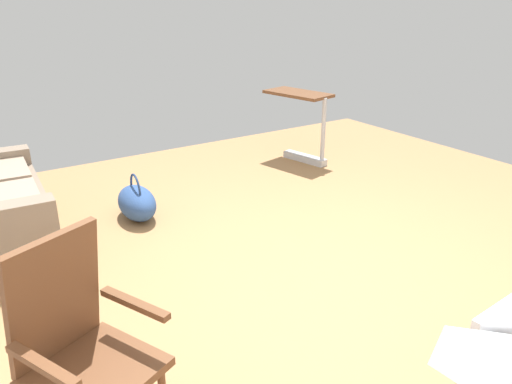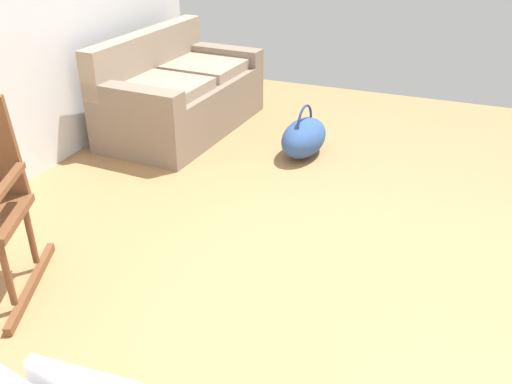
% 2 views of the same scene
% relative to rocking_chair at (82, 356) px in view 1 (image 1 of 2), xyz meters
% --- Properties ---
extents(ground_plane, '(6.93, 6.93, 0.00)m').
position_rel_rocking_chair_xyz_m(ground_plane, '(0.66, -1.96, -0.50)').
color(ground_plane, '#9E7247').
extents(rocking_chair, '(0.89, 0.74, 1.05)m').
position_rel_rocking_chair_xyz_m(rocking_chair, '(0.00, 0.00, 0.00)').
color(rocking_chair, brown).
rests_on(rocking_chair, ground).
extents(overbed_table, '(0.88, 0.56, 0.84)m').
position_rel_rocking_chair_xyz_m(overbed_table, '(2.79, -3.40, 0.03)').
color(overbed_table, '#B2B5BA').
rests_on(overbed_table, ground).
extents(duffel_bag, '(0.58, 0.36, 0.43)m').
position_rel_rocking_chair_xyz_m(duffel_bag, '(2.27, -1.07, -0.35)').
color(duffel_bag, '#2D4C84').
rests_on(duffel_bag, ground).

